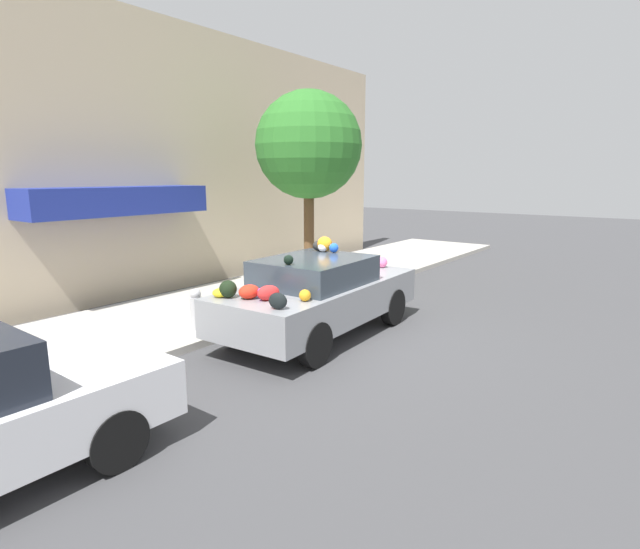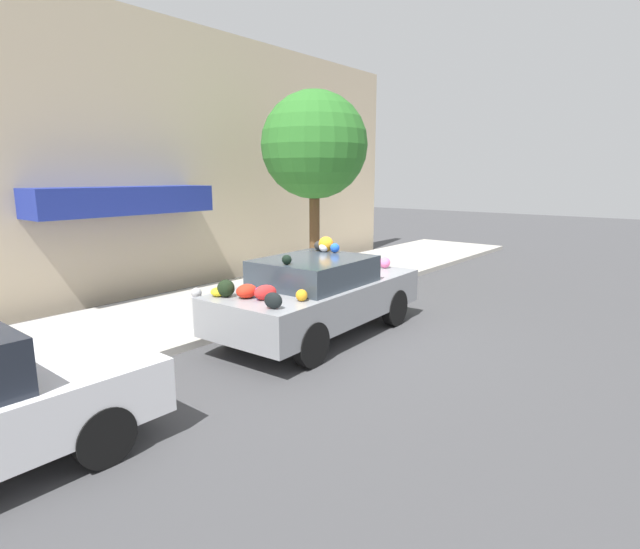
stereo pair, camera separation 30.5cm
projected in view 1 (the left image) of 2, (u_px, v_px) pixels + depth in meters
The scene contains 6 objects.
ground_plane at pixel (321, 335), 8.51m from camera, with size 60.00×60.00×0.00m, color #424244.
sidewalk_curb at pixel (214, 307), 10.09m from camera, with size 24.00×3.20×0.12m.
building_facade at pixel (138, 160), 10.78m from camera, with size 18.00×1.20×6.08m.
street_tree at pixel (309, 146), 11.27m from camera, with size 2.41×2.41×4.43m.
fire_hydrant at pixel (196, 309), 8.35m from camera, with size 0.20×0.20×0.70m.
art_car at pixel (319, 293), 8.36m from camera, with size 4.07×1.85×1.61m.
Camera 1 is at (-6.53, -4.88, 2.67)m, focal length 28.00 mm.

